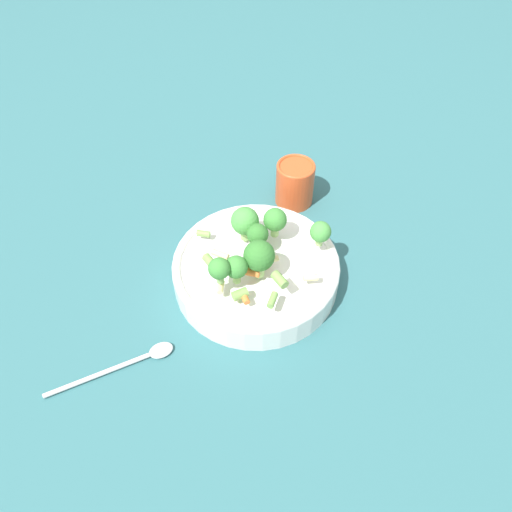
{
  "coord_description": "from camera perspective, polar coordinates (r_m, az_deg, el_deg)",
  "views": [
    {
      "loc": [
        0.06,
        -0.51,
        0.65
      ],
      "look_at": [
        0.0,
        0.0,
        0.06
      ],
      "focal_mm": 35.0,
      "sensor_mm": 36.0,
      "label": 1
    }
  ],
  "objects": [
    {
      "name": "spoon",
      "position": [
        0.76,
        -13.82,
        -11.57
      ],
      "size": [
        0.17,
        0.11,
        0.01
      ],
      "rotation": [
        0.0,
        0.0,
        6.85
      ],
      "color": "silver",
      "rests_on": "ground_plane"
    },
    {
      "name": "cup",
      "position": [
        0.94,
        4.47,
        8.34
      ],
      "size": [
        0.07,
        0.07,
        0.09
      ],
      "color": "#CC4C23",
      "rests_on": "ground_plane"
    },
    {
      "name": "bowl",
      "position": [
        0.81,
        0.0,
        -1.6
      ],
      "size": [
        0.27,
        0.27,
        0.05
      ],
      "color": "white",
      "rests_on": "ground_plane"
    },
    {
      "name": "pasta_salad",
      "position": [
        0.76,
        0.17,
        1.49
      ],
      "size": [
        0.22,
        0.18,
        0.07
      ],
      "color": "#8CB766",
      "rests_on": "bowl"
    },
    {
      "name": "ground_plane",
      "position": [
        0.83,
        0.0,
        -2.82
      ],
      "size": [
        3.0,
        3.0,
        0.0
      ],
      "primitive_type": "plane",
      "color": "#2D6066"
    }
  ]
}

